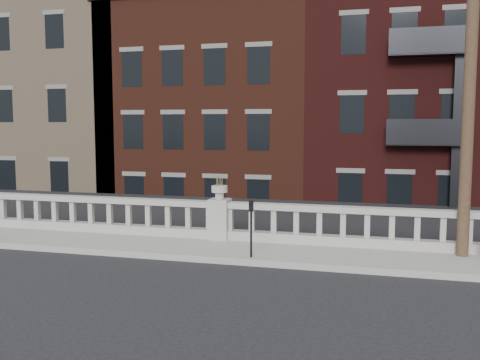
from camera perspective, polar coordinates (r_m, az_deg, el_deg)
name	(u,v)px	position (r m, az deg, el deg)	size (l,w,h in m)	color
ground	(163,285)	(11.30, -8.20, -11.04)	(120.00, 120.00, 0.00)	black
sidewalk	(209,249)	(13.99, -3.33, -7.34)	(32.00, 2.20, 0.15)	#99968E
balustrade	(220,221)	(14.76, -2.18, -4.39)	(28.00, 0.34, 1.03)	#99968E
planter_pedestal	(220,214)	(14.72, -2.19, -3.66)	(0.55, 0.55, 1.76)	#99968E
lower_level	(320,135)	(33.18, 8.55, 4.75)	(80.00, 44.00, 20.80)	#605E59
utility_pole	(472,39)	(13.79, 23.47, 13.59)	(1.60, 0.28, 10.00)	#422D1E
parking_meter_e	(251,222)	(12.63, 1.20, -4.51)	(0.10, 0.09, 1.36)	black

